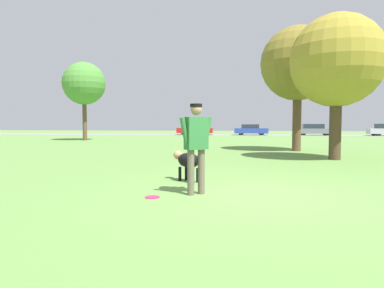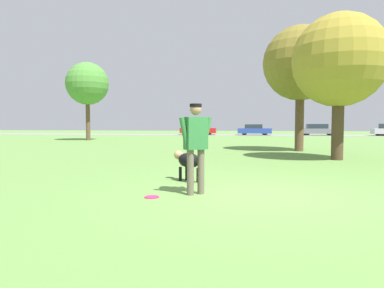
{
  "view_description": "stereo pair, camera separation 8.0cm",
  "coord_description": "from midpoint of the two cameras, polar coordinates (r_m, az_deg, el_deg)",
  "views": [
    {
      "loc": [
        -0.17,
        -6.51,
        1.31
      ],
      "look_at": [
        -1.22,
        0.43,
        0.9
      ],
      "focal_mm": 32.0,
      "sensor_mm": 36.0,
      "label": 1
    },
    {
      "loc": [
        -0.1,
        -6.5,
        1.31
      ],
      "look_at": [
        -1.22,
        0.43,
        0.9
      ],
      "focal_mm": 32.0,
      "sensor_mm": 36.0,
      "label": 2
    }
  ],
  "objects": [
    {
      "name": "tree_mid_center",
      "position": [
        17.58,
        17.76,
        12.62
      ],
      "size": [
        3.55,
        3.55,
        6.0
      ],
      "color": "brown",
      "rests_on": "ground_plane"
    },
    {
      "name": "tree_near_right",
      "position": [
        13.76,
        23.5,
        12.57
      ],
      "size": [
        3.35,
        3.35,
        5.28
      ],
      "color": "#4C3826",
      "rests_on": "ground_plane"
    },
    {
      "name": "person",
      "position": [
        6.31,
        0.98,
        0.5
      ],
      "size": [
        0.59,
        0.48,
        1.68
      ],
      "rotation": [
        0.0,
        0.0,
        0.65
      ],
      "color": "#665B4C",
      "rests_on": "ground_plane"
    },
    {
      "name": "tree_far_left",
      "position": [
        29.09,
        -16.97,
        9.56
      ],
      "size": [
        3.39,
        3.39,
        6.25
      ],
      "color": "brown",
      "rests_on": "ground_plane"
    },
    {
      "name": "frisbee",
      "position": [
        6.21,
        -6.35,
        -8.77
      ],
      "size": [
        0.26,
        0.26,
        0.02
      ],
      "color": "#E52366",
      "rests_on": "ground_plane"
    },
    {
      "name": "ground_plane",
      "position": [
        6.64,
        10.29,
        -8.09
      ],
      "size": [
        120.0,
        120.0,
        0.0
      ],
      "primitive_type": "plane",
      "color": "#608C42"
    },
    {
      "name": "parked_car_blue",
      "position": [
        41.07,
        10.37,
        2.35
      ],
      "size": [
        3.91,
        1.79,
        1.28
      ],
      "rotation": [
        0.0,
        0.0,
        0.01
      ],
      "color": "#284293",
      "rests_on": "ground_plane"
    },
    {
      "name": "far_road_strip",
      "position": [
        41.21,
        9.39,
        1.49
      ],
      "size": [
        120.0,
        6.0,
        0.01
      ],
      "color": "gray",
      "rests_on": "ground_plane"
    },
    {
      "name": "parked_car_grey",
      "position": [
        42.12,
        20.27,
        2.24
      ],
      "size": [
        4.45,
        1.83,
        1.32
      ],
      "rotation": [
        0.0,
        0.0,
        -0.04
      ],
      "color": "slate",
      "rests_on": "ground_plane"
    },
    {
      "name": "dog",
      "position": [
        7.82,
        -0.44,
        -2.81
      ],
      "size": [
        0.85,
        0.81,
        0.69
      ],
      "rotation": [
        0.0,
        0.0,
        2.39
      ],
      "color": "black",
      "rests_on": "ground_plane"
    },
    {
      "name": "parked_car_red",
      "position": [
        41.55,
        1.06,
        2.42
      ],
      "size": [
        4.38,
        1.95,
        1.26
      ],
      "rotation": [
        0.0,
        0.0,
        0.04
      ],
      "color": "red",
      "rests_on": "ground_plane"
    }
  ]
}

